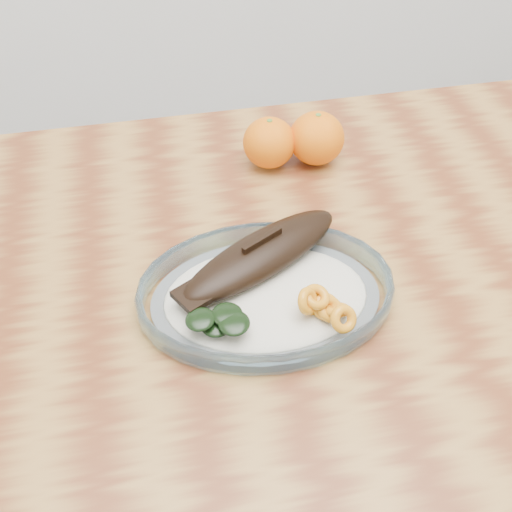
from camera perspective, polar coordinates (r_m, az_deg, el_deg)
name	(u,v)px	position (r m, az deg, el deg)	size (l,w,h in m)	color
dining_table	(333,315)	(0.91, 6.85, -5.19)	(1.20, 0.80, 0.75)	brown
plated_meal	(266,290)	(0.77, 0.87, -3.01)	(0.58, 0.58, 0.08)	white
orange_left	(317,138)	(0.98, 5.41, 10.38)	(0.08, 0.08, 0.08)	#EA5A04
orange_right	(269,143)	(0.97, 1.18, 10.04)	(0.08, 0.08, 0.08)	#EA5A04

